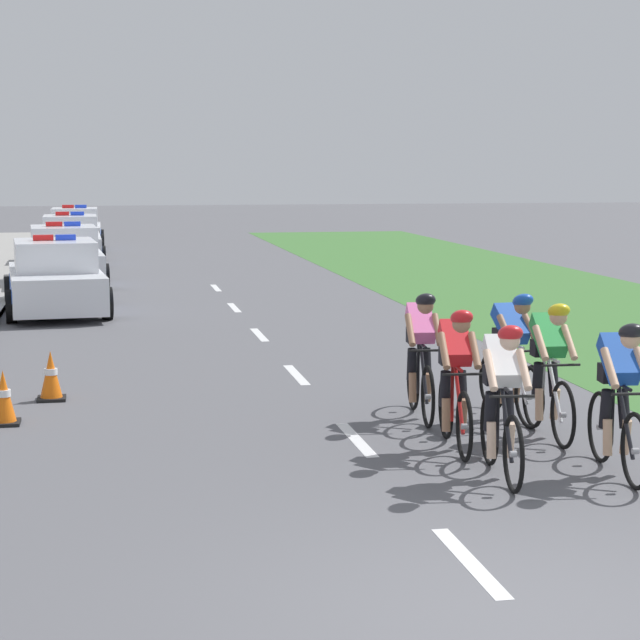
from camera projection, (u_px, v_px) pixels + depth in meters
ground_plane at (523, 619)px, 7.65m from camera, size 160.00×160.00×0.00m
grass_verge at (615, 319)px, 22.59m from camera, size 7.00×60.00×0.01m
lane_markings_centre at (296, 375)px, 16.56m from camera, size 0.14×25.60×0.01m
cyclist_lead at (502, 398)px, 10.98m from camera, size 0.45×1.72×1.56m
cyclist_second at (619, 396)px, 11.09m from camera, size 0.45×1.72×1.56m
cyclist_third at (456, 377)px, 12.10m from camera, size 0.45×1.72×1.56m
cyclist_fourth at (549, 368)px, 12.63m from camera, size 0.43×1.72×1.56m
cyclist_fifth at (421, 353)px, 13.59m from camera, size 0.45×1.72×1.56m
cyclist_sixth at (512, 354)px, 13.55m from camera, size 0.45×1.72×1.56m
police_car_nearest at (55, 279)px, 23.43m from camera, size 2.29×4.54×1.59m
police_car_second at (64, 258)px, 28.79m from camera, size 2.22×4.51×1.59m
police_car_third at (71, 242)px, 34.90m from camera, size 2.07×4.44×1.59m
police_car_furthest at (75, 231)px, 40.85m from camera, size 2.01×4.41×1.59m
traffic_cone_near at (4, 398)px, 13.36m from camera, size 0.36×0.36×0.64m
traffic_cone_mid at (51, 376)px, 14.75m from camera, size 0.36×0.36×0.64m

